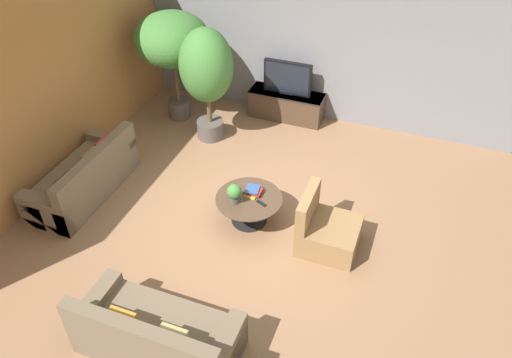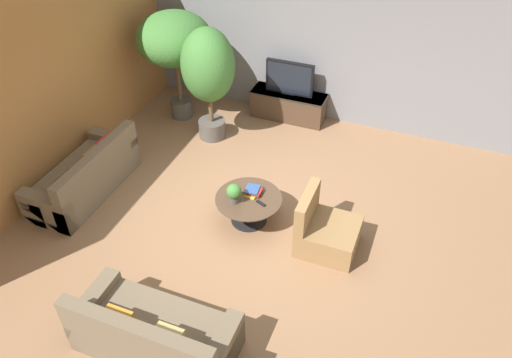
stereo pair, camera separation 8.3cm
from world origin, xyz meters
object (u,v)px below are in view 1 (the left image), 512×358
Objects in this scene: television at (288,78)px; potted_palm_tall at (172,42)px; potted_palm_corner at (206,70)px; potted_plant_tabletop at (234,193)px; media_console at (286,105)px; couch_near_entry at (157,335)px; armchair_wicker at (325,231)px; couch_by_wall at (85,178)px; coffee_table at (249,205)px.

potted_palm_tall is at bearing -160.39° from television.
potted_plant_tabletop is at bearing -56.35° from potted_palm_corner.
media_console is 5.34m from couch_near_entry.
armchair_wicker is at bearing -33.90° from potted_palm_tall.
media_console is at bearing 94.21° from potted_plant_tabletop.
armchair_wicker is (3.78, 0.23, -0.02)m from couch_by_wall.
potted_palm_corner is 7.06× the size of potted_plant_tabletop.
couch_by_wall is 2.87m from potted_palm_tall.
armchair_wicker is 0.42× the size of potted_palm_corner.
potted_palm_corner reaches higher than couch_by_wall.
media_console is 3.42m from armchair_wicker.
armchair_wicker reaches higher than couch_near_entry.
potted_plant_tabletop is (0.23, -3.09, 0.31)m from media_console.
couch_near_entry is at bearing -90.04° from potted_plant_tabletop.
couch_near_entry is (0.23, -5.33, 0.01)m from media_console.
armchair_wicker is 4.40m from potted_palm_tall.
potted_plant_tabletop is (1.31, -1.97, -0.74)m from potted_palm_corner.
potted_plant_tabletop is at bearing -85.79° from media_console.
couch_near_entry is at bearing -87.58° from media_console.
couch_near_entry is at bearing -72.75° from potted_palm_corner.
television reaches higher than coffee_table.
coffee_table is at bearing -82.41° from media_console.
potted_palm_corner is at bearing -133.89° from media_console.
couch_by_wall reaches higher than coffee_table.
television is 3.47m from armchair_wicker.
potted_palm_corner is (-1.08, -1.12, 0.49)m from television.
potted_palm_corner reaches higher than media_console.
television is 0.93× the size of coffee_table.
television reaches higher than couch_near_entry.
coffee_table is 2.63m from couch_by_wall.
potted_palm_tall is at bearing 132.11° from potted_plant_tabletop.
television is 1.63m from potted_palm_corner.
potted_palm_tall is (-2.33, 2.26, 1.22)m from coffee_table.
television is 3.03m from coffee_table.
television is at bearing 94.21° from potted_plant_tabletop.
television is 3.99m from couch_by_wall.
couch_by_wall is 6.50× the size of potted_plant_tabletop.
couch_by_wall is 3.20m from couch_near_entry.
potted_palm_corner is at bearing 123.65° from potted_plant_tabletop.
potted_palm_corner reaches higher than coffee_table.
couch_near_entry is at bearing -87.58° from television.
coffee_table is 0.53× the size of couch_near_entry.
potted_palm_tall is (-2.17, 4.64, 1.24)m from couch_near_entry.
potted_palm_tall is 6.99× the size of potted_plant_tabletop.
coffee_table is 0.47× the size of potted_palm_tall.
coffee_table is at bearing -51.11° from potted_palm_corner.
couch_by_wall is at bearing -173.05° from coffee_table.
coffee_table is 2.39m from couch_near_entry.
potted_palm_tall reaches higher than armchair_wicker.
television is at bearing 145.83° from couch_by_wall.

